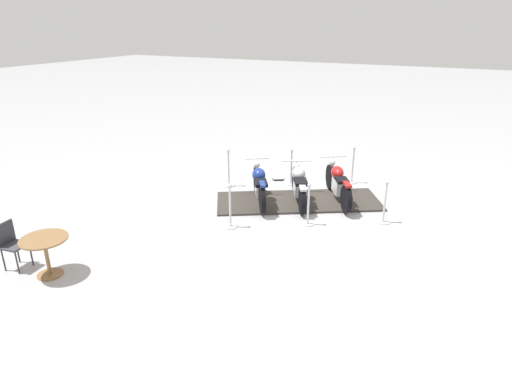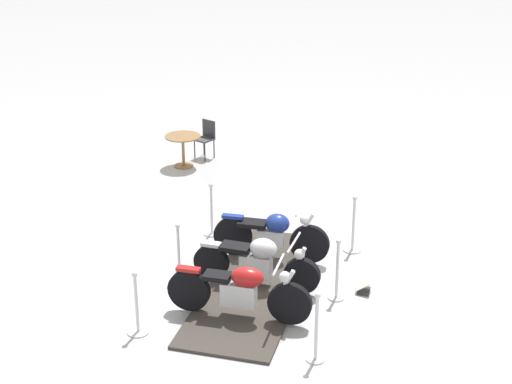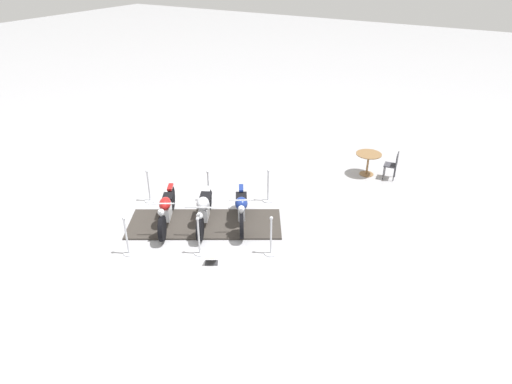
{
  "view_description": "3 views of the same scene",
  "coord_description": "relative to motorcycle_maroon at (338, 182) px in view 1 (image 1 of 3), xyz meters",
  "views": [
    {
      "loc": [
        -10.2,
        -3.83,
        4.51
      ],
      "look_at": [
        -1.79,
        0.36,
        0.85
      ],
      "focal_mm": 31.03,
      "sensor_mm": 36.0,
      "label": 1
    },
    {
      "loc": [
        8.16,
        -8.0,
        6.46
      ],
      "look_at": [
        -1.52,
        1.5,
        0.88
      ],
      "focal_mm": 53.58,
      "sensor_mm": 36.0,
      "label": 2
    },
    {
      "loc": [
        8.83,
        6.84,
        7.01
      ],
      "look_at": [
        -0.92,
        1.14,
        0.93
      ],
      "focal_mm": 32.43,
      "sensor_mm": 36.0,
      "label": 3
    }
  ],
  "objects": [
    {
      "name": "info_placard",
      "position": [
        0.82,
        2.08,
        -0.45
      ],
      "size": [
        0.36,
        0.38,
        0.24
      ],
      "rotation": [
        0.0,
        0.0,
        5.24
      ],
      "color": "#333338",
      "rests_on": "ground_plane"
    },
    {
      "name": "stanchion_left_front",
      "position": [
        -0.83,
        -1.39,
        -0.2
      ],
      "size": [
        0.34,
        0.34,
        1.06
      ],
      "color": "silver",
      "rests_on": "ground_plane"
    },
    {
      "name": "display_platform",
      "position": [
        -0.56,
        0.88,
        -0.5
      ],
      "size": [
        3.51,
        4.48,
        0.05
      ],
      "primitive_type": "cube",
      "rotation": [
        0.0,
        0.0,
        2.1
      ],
      "color": "#38332D",
      "rests_on": "ground_plane"
    },
    {
      "name": "stanchion_right_front",
      "position": [
        1.55,
        0.01,
        -0.12
      ],
      "size": [
        0.28,
        0.28,
        1.11
      ],
      "color": "silver",
      "rests_on": "ground_plane"
    },
    {
      "name": "stanchion_left_rear",
      "position": [
        -2.67,
        1.74,
        -0.18
      ],
      "size": [
        0.33,
        0.33,
        1.07
      ],
      "color": "silver",
      "rests_on": "ground_plane"
    },
    {
      "name": "cafe_chair_near_table",
      "position": [
        -6.12,
        4.59,
        0.02
      ],
      "size": [
        0.45,
        0.45,
        0.94
      ],
      "rotation": [
        0.0,
        0.0,
        -1.45
      ],
      "color": "#2D2D33",
      "rests_on": "ground_plane"
    },
    {
      "name": "stanchion_right_mid",
      "position": [
        0.63,
        1.58,
        -0.13
      ],
      "size": [
        0.28,
        0.28,
        1.09
      ],
      "color": "silver",
      "rests_on": "ground_plane"
    },
    {
      "name": "motorcycle_navy",
      "position": [
        -1.07,
        1.79,
        0.01
      ],
      "size": [
        1.86,
        1.23,
        1.04
      ],
      "rotation": [
        0.0,
        0.0,
        0.56
      ],
      "color": "black",
      "rests_on": "display_platform"
    },
    {
      "name": "stanchion_left_mid",
      "position": [
        -1.75,
        0.18,
        -0.16
      ],
      "size": [
        0.29,
        0.29,
        1.04
      ],
      "color": "silver",
      "rests_on": "ground_plane"
    },
    {
      "name": "motorcycle_chrome",
      "position": [
        -0.53,
        0.89,
        -0.02
      ],
      "size": [
        2.03,
        1.24,
        0.91
      ],
      "rotation": [
        0.0,
        0.0,
        0.49
      ],
      "color": "black",
      "rests_on": "display_platform"
    },
    {
      "name": "stanchion_right_rear",
      "position": [
        -0.29,
        3.15,
        -0.18
      ],
      "size": [
        0.34,
        0.34,
        1.11
      ],
      "color": "silver",
      "rests_on": "ground_plane"
    },
    {
      "name": "ground_plane",
      "position": [
        -0.56,
        0.88,
        -0.53
      ],
      "size": [
        80.0,
        80.0,
        0.0
      ],
      "primitive_type": "plane",
      "color": "#B2B2B7"
    },
    {
      "name": "motorcycle_maroon",
      "position": [
        0.0,
        0.0,
        0.0
      ],
      "size": [
        2.06,
        1.3,
        1.02
      ],
      "rotation": [
        0.0,
        0.0,
        0.54
      ],
      "color": "black",
      "rests_on": "display_platform"
    },
    {
      "name": "cafe_table",
      "position": [
        -6.02,
        3.78,
        0.06
      ],
      "size": [
        0.86,
        0.86,
        0.77
      ],
      "color": "olive",
      "rests_on": "ground_plane"
    }
  ]
}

